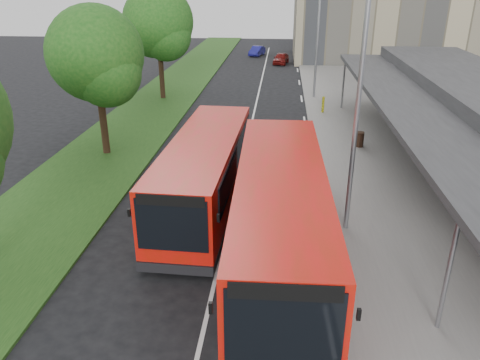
% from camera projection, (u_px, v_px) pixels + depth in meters
% --- Properties ---
extents(ground, '(120.00, 120.00, 0.00)m').
position_uv_depth(ground, '(221.00, 256.00, 15.11)').
color(ground, black).
rests_on(ground, ground).
extents(pavement, '(5.00, 80.00, 0.15)m').
position_uv_depth(pavement, '(341.00, 105.00, 32.89)').
color(pavement, slate).
rests_on(pavement, ground).
extents(grass_verge, '(5.00, 80.00, 0.10)m').
position_uv_depth(grass_verge, '(160.00, 101.00, 33.95)').
color(grass_verge, '#193F14').
rests_on(grass_verge, ground).
extents(lane_centre_line, '(0.12, 70.00, 0.01)m').
position_uv_depth(lane_centre_line, '(251.00, 124.00, 28.83)').
color(lane_centre_line, silver).
rests_on(lane_centre_line, ground).
extents(kerb_dashes, '(0.12, 56.00, 0.01)m').
position_uv_depth(kerb_dashes, '(303.00, 109.00, 32.22)').
color(kerb_dashes, silver).
rests_on(kerb_dashes, ground).
extents(tree_mid, '(4.55, 4.55, 7.28)m').
position_uv_depth(tree_mid, '(96.00, 60.00, 22.10)').
color(tree_mid, '#311D13').
rests_on(tree_mid, ground).
extents(tree_far, '(4.95, 4.95, 7.96)m').
position_uv_depth(tree_far, '(158.00, 27.00, 32.90)').
color(tree_far, '#311D13').
rests_on(tree_far, ground).
extents(lamp_post_near, '(1.44, 0.28, 8.00)m').
position_uv_depth(lamp_post_near, '(356.00, 100.00, 14.74)').
color(lamp_post_near, gray).
rests_on(lamp_post_near, pavement).
extents(lamp_post_far, '(1.44, 0.28, 8.00)m').
position_uv_depth(lamp_post_far, '(317.00, 33.00, 33.03)').
color(lamp_post_far, gray).
rests_on(lamp_post_far, pavement).
extents(bus_main, '(3.02, 10.99, 3.09)m').
position_uv_depth(bus_main, '(280.00, 217.00, 14.17)').
color(bus_main, red).
rests_on(bus_main, ground).
extents(bus_second, '(2.87, 9.96, 2.79)m').
position_uv_depth(bus_second, '(205.00, 173.00, 17.84)').
color(bus_second, red).
rests_on(bus_second, ground).
extents(litter_bin, '(0.56, 0.56, 0.78)m').
position_uv_depth(litter_bin, '(360.00, 139.00, 24.40)').
color(litter_bin, '#321F14').
rests_on(litter_bin, pavement).
extents(bollard, '(0.21, 0.21, 1.04)m').
position_uv_depth(bollard, '(323.00, 105.00, 30.62)').
color(bollard, '#F8F70D').
rests_on(bollard, pavement).
extents(car_near, '(1.86, 3.53, 1.14)m').
position_uv_depth(car_near, '(281.00, 58.00, 49.07)').
color(car_near, '#620F0E').
rests_on(car_near, ground).
extents(car_far, '(1.89, 3.43, 1.07)m').
position_uv_depth(car_far, '(257.00, 51.00, 54.40)').
color(car_far, navy).
rests_on(car_far, ground).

